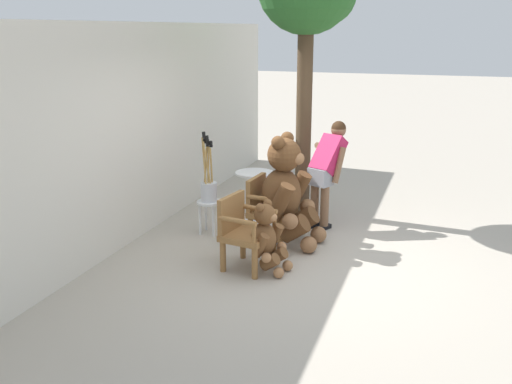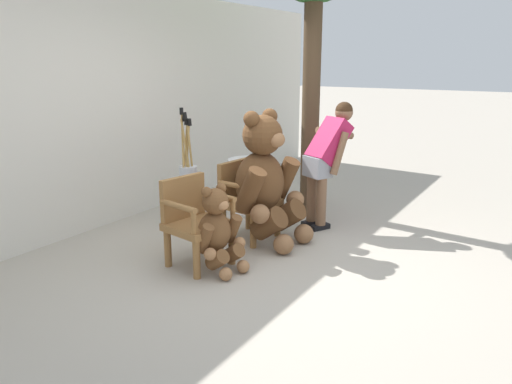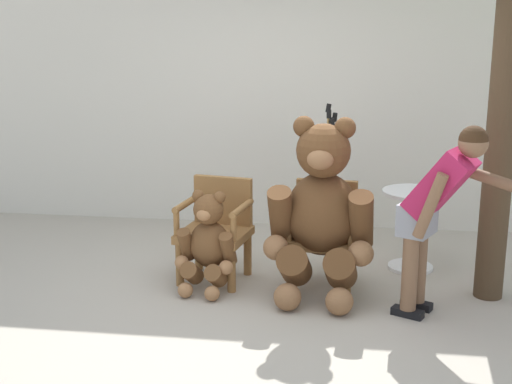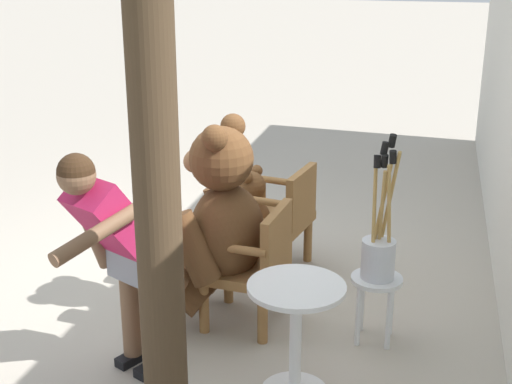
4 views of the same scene
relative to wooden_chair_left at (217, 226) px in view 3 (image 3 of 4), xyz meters
name	(u,v)px [view 3 (image 3 of 4)]	position (x,y,z in m)	size (l,w,h in m)	color
ground_plane	(259,309)	(0.45, -0.63, -0.46)	(60.00, 60.00, 0.00)	#B2A899
back_wall	(289,94)	(0.45, 1.77, 0.94)	(10.00, 0.16, 2.80)	silver
wooden_chair_left	(217,226)	(0.00, 0.00, 0.00)	(0.64, 0.61, 0.86)	olive
wooden_chair_right	(324,231)	(0.91, 0.00, 0.00)	(0.60, 0.56, 0.86)	olive
teddy_bear_large	(321,210)	(0.90, -0.26, 0.25)	(0.87, 0.85, 1.45)	brown
teddy_bear_small	(208,242)	(-0.02, -0.29, -0.05)	(0.52, 0.51, 0.84)	brown
person_visitor	(437,203)	(1.75, -0.59, 0.43)	(0.89, 0.51, 1.48)	black
white_stool	(329,215)	(0.93, 0.84, -0.11)	(0.34, 0.34, 0.46)	silver
brush_bucket	(330,184)	(0.93, 0.85, 0.21)	(0.22, 0.22, 0.96)	silver
round_side_table	(413,221)	(1.68, 0.45, -0.01)	(0.56, 0.56, 0.72)	white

